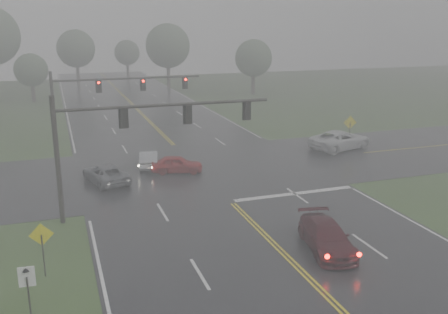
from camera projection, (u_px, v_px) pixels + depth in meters
name	position (u px, v px, depth m)	size (l,w,h in m)	color
main_road	(205.00, 177.00, 36.82)	(18.00, 160.00, 0.02)	black
cross_street	(198.00, 169.00, 38.64)	(120.00, 14.00, 0.02)	black
stop_bar	(294.00, 194.00, 33.11)	(8.50, 0.50, 0.01)	silver
sedan_maroon	(326.00, 250.00, 25.05)	(1.96, 4.82, 1.40)	#3D0B12
sedan_red	(177.00, 173.00, 37.75)	(1.55, 3.85, 1.31)	#9B0E11
sedan_silver	(149.00, 167.00, 39.26)	(1.38, 3.95, 1.30)	gray
car_grey	(106.00, 183.00, 35.44)	(2.14, 4.65, 1.29)	slate
pickup_white	(340.00, 149.00, 44.70)	(2.78, 6.02, 1.67)	silver
signal_gantry_near	(126.00, 130.00, 28.32)	(12.64, 0.32, 7.30)	black
signal_gantry_far	(101.00, 93.00, 43.85)	(13.16, 0.35, 6.98)	black
sign_diamond_west	(42.00, 241.00, 22.05)	(1.06, 0.09, 2.54)	black
sign_arrow_white	(28.00, 287.00, 17.99)	(0.59, 0.11, 2.64)	black
sign_diamond_east	(350.00, 126.00, 44.65)	(1.21, 0.23, 2.93)	black
tree_nw_a	(31.00, 70.00, 69.37)	(4.61, 4.61, 6.77)	#362B23
tree_ne_a	(168.00, 46.00, 82.44)	(7.31, 7.31, 10.73)	#362B23
tree_n_mid	(76.00, 49.00, 87.16)	(6.59, 6.59, 9.68)	#362B23
tree_e_near	(254.00, 58.00, 76.68)	(5.73, 5.73, 8.42)	#362B23
tree_n_far	(127.00, 53.00, 100.35)	(5.06, 5.06, 7.43)	#362B23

